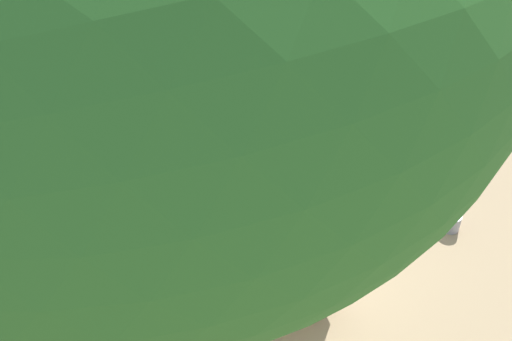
{
  "coord_description": "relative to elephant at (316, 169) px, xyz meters",
  "views": [
    {
      "loc": [
        -5.58,
        -4.87,
        8.15
      ],
      "look_at": [
        0.68,
        1.39,
        0.8
      ],
      "focal_mm": 44.21,
      "sensor_mm": 36.0,
      "label": 1
    }
  ],
  "objects": [
    {
      "name": "person_handler",
      "position": [
        -2.24,
        1.68,
        0.1
      ],
      "size": [
        0.33,
        0.43,
        1.62
      ],
      "rotation": [
        0.0,
        0.0,
        -0.61
      ],
      "color": "#3F3833",
      "rests_on": "ground_plane"
    },
    {
      "name": "shade_tree_secondary",
      "position": [
        -4.3,
        -1.63,
        5.1
      ],
      "size": [
        6.25,
        5.73,
        8.21
      ],
      "color": "brown",
      "rests_on": "ground_plane"
    },
    {
      "name": "picnic_table_near",
      "position": [
        -3.44,
        4.28,
        -0.26
      ],
      "size": [
        1.92,
        1.93,
        0.78
      ],
      "rotation": [
        0.0,
        0.0,
        4.35
      ],
      "color": "#9E7A51",
      "rests_on": "ground_plane"
    },
    {
      "name": "elephant",
      "position": [
        0.0,
        0.0,
        0.0
      ],
      "size": [
        1.55,
        1.87,
        1.32
      ],
      "rotation": [
        0.0,
        0.0,
        5.16
      ],
      "color": "gray",
      "rests_on": "ground_plane"
    },
    {
      "name": "ground_plane",
      "position": [
        -1.45,
        -0.61,
        -0.84
      ],
      "size": [
        60.0,
        60.0,
        0.0
      ],
      "primitive_type": "plane",
      "color": "tan"
    },
    {
      "name": "feed_bucket",
      "position": [
        1.24,
        -2.19,
        -0.68
      ],
      "size": [
        0.36,
        0.36,
        0.32
      ],
      "primitive_type": "cylinder",
      "color": "gray",
      "rests_on": "ground_plane"
    },
    {
      "name": "wooden_bench",
      "position": [
        -2.15,
        -1.43,
        -0.37
      ],
      "size": [
        1.43,
        1.0,
        0.88
      ],
      "rotation": [
        0.0,
        0.0,
        5.8
      ],
      "color": "brown",
      "rests_on": "ground_plane"
    }
  ]
}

